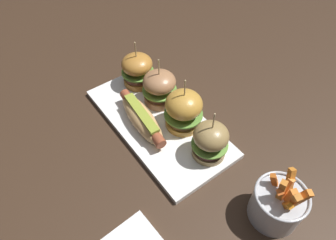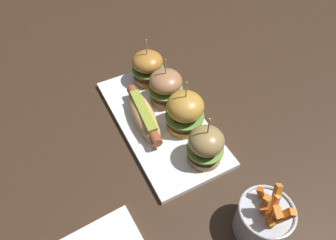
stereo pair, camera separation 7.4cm
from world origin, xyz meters
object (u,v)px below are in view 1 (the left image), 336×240
(platter_main, at_px, (159,122))
(slider_center_left, at_px, (159,88))
(hot_dog, at_px, (142,118))
(slider_center_right, at_px, (184,110))
(slider_far_left, at_px, (137,70))
(slider_far_right, at_px, (210,141))
(fries_bucket, at_px, (278,204))

(platter_main, relative_size, slider_center_left, 2.97)
(hot_dog, xyz_separation_m, slider_center_right, (0.06, 0.08, 0.03))
(slider_far_left, height_order, slider_center_right, slider_center_right)
(slider_center_right, height_order, slider_far_right, slider_center_right)
(fries_bucket, bearing_deg, slider_far_right, -176.23)
(hot_dog, distance_m, slider_center_right, 0.11)
(slider_far_left, relative_size, slider_far_right, 0.99)
(slider_center_left, height_order, slider_center_right, slider_center_right)
(platter_main, height_order, slider_far_right, slider_far_right)
(slider_far_left, relative_size, slider_center_right, 0.92)
(hot_dog, height_order, slider_far_left, slider_far_left)
(slider_center_left, bearing_deg, platter_main, -38.19)
(hot_dog, bearing_deg, fries_bucket, 14.10)
(hot_dog, bearing_deg, slider_far_right, 24.84)
(slider_center_left, xyz_separation_m, slider_far_right, (0.21, -0.01, 0.00))
(platter_main, relative_size, fries_bucket, 2.94)
(slider_far_left, distance_m, fries_bucket, 0.49)
(hot_dog, height_order, slider_center_right, slider_center_right)
(fries_bucket, bearing_deg, slider_far_left, -178.73)
(slider_far_left, distance_m, slider_center_right, 0.20)
(slider_far_left, xyz_separation_m, slider_center_left, (0.10, 0.01, 0.00))
(fries_bucket, bearing_deg, hot_dog, -165.90)
(slider_far_right, xyz_separation_m, fries_bucket, (0.19, 0.01, -0.01))
(platter_main, bearing_deg, slider_center_right, 42.99)
(fries_bucket, bearing_deg, slider_center_right, -178.97)
(platter_main, xyz_separation_m, slider_center_right, (0.05, 0.04, 0.06))
(platter_main, bearing_deg, slider_far_right, 13.32)
(hot_dog, bearing_deg, slider_center_right, 54.50)
(slider_far_left, bearing_deg, slider_center_left, 4.01)
(platter_main, bearing_deg, slider_far_left, 166.10)
(platter_main, xyz_separation_m, slider_center_left, (-0.06, 0.04, 0.05))
(hot_dog, bearing_deg, slider_far_left, 150.55)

